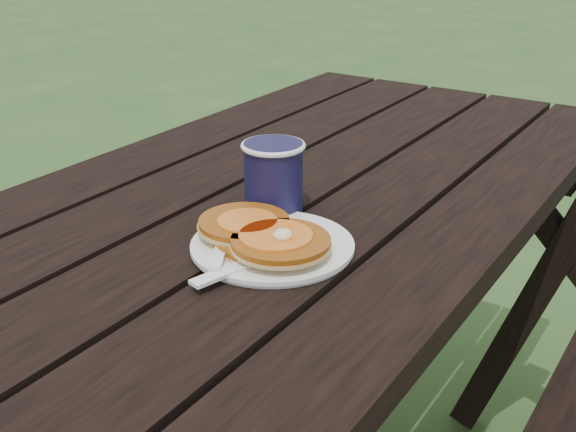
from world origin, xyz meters
The scene contains 6 objects.
picnic_table centered at (0.00, 0.00, 0.37)m, with size 1.36×1.80×0.75m.
plate centered at (0.11, -0.09, 0.76)m, with size 0.21×0.21×0.01m, color white.
pancake_stack centered at (0.11, -0.10, 0.77)m, with size 0.20×0.15×0.04m.
knife centered at (0.12, -0.15, 0.76)m, with size 0.02×0.18×0.01m, color white.
fork centered at (0.08, -0.15, 0.77)m, with size 0.03×0.16×0.01m, color white, non-canonical shape.
coffee_cup centered at (0.04, 0.02, 0.81)m, with size 0.09×0.09×0.11m.
Camera 1 is at (0.60, -0.80, 1.18)m, focal length 45.00 mm.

